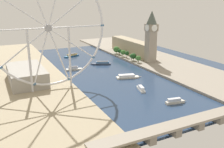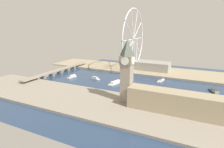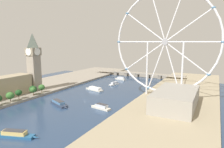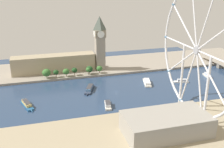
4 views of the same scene
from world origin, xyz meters
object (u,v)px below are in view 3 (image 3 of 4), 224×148
(clock_tower, at_px, (34,61))
(tour_boat_5, at_px, (59,103))
(tour_boat_2, at_px, (95,89))
(tour_boat_3, at_px, (101,107))
(ferris_wheel, at_px, (165,42))
(tour_boat_4, at_px, (114,84))
(riverside_hall, at_px, (176,99))
(river_bridge, at_px, (137,74))
(tour_boat_0, at_px, (120,79))
(tour_boat_1, at_px, (16,134))

(clock_tower, distance_m, tour_boat_5, 87.16)
(tour_boat_2, bearing_deg, tour_boat_3, 142.20)
(tour_boat_3, bearing_deg, clock_tower, 1.72)
(clock_tower, xyz_separation_m, ferris_wheel, (167.68, 51.79, 25.63))
(clock_tower, relative_size, ferris_wheel, 0.61)
(tour_boat_4, xyz_separation_m, tour_boat_5, (-7.20, -123.98, 0.16))
(riverside_hall, bearing_deg, clock_tower, -175.71)
(river_bridge, height_order, tour_boat_3, river_bridge)
(clock_tower, distance_m, tour_boat_0, 160.82)
(river_bridge, distance_m, tour_boat_0, 48.70)
(riverside_hall, relative_size, tour_boat_4, 3.30)
(clock_tower, height_order, tour_boat_4, clock_tower)
(tour_boat_3, bearing_deg, tour_boat_0, -60.72)
(tour_boat_1, height_order, tour_boat_5, tour_boat_1)
(riverside_hall, xyz_separation_m, tour_boat_1, (-94.52, -119.36, -9.69))
(tour_boat_0, distance_m, tour_boat_2, 92.39)
(tour_boat_3, bearing_deg, tour_boat_2, -41.97)
(tour_boat_0, bearing_deg, tour_boat_4, 112.39)
(tour_boat_0, bearing_deg, riverside_hall, 144.22)
(tour_boat_5, bearing_deg, tour_boat_4, 109.24)
(tour_boat_0, relative_size, tour_boat_2, 0.67)
(clock_tower, height_order, ferris_wheel, ferris_wheel)
(clock_tower, height_order, tour_boat_5, clock_tower)
(tour_boat_0, bearing_deg, clock_tower, 74.40)
(ferris_wheel, bearing_deg, tour_boat_5, -139.88)
(tour_boat_3, bearing_deg, riverside_hall, -142.91)
(tour_boat_1, distance_m, tour_boat_4, 199.46)
(tour_boat_1, distance_m, tour_boat_3, 88.53)
(tour_boat_0, relative_size, tour_boat_4, 1.02)
(tour_boat_0, xyz_separation_m, tour_boat_1, (28.13, -245.22, -0.10))
(riverside_hall, distance_m, tour_boat_5, 128.03)
(tour_boat_0, bearing_deg, ferris_wheel, 148.71)
(tour_boat_4, bearing_deg, ferris_wheel, 80.71)
(riverside_hall, height_order, tour_boat_4, riverside_hall)
(ferris_wheel, bearing_deg, riverside_hall, -59.67)
(ferris_wheel, distance_m, tour_boat_0, 149.93)
(ferris_wheel, height_order, tour_boat_3, ferris_wheel)
(ferris_wheel, relative_size, riverside_hall, 1.75)
(tour_boat_0, xyz_separation_m, tour_boat_5, (3.06, -170.54, -0.10))
(ferris_wheel, height_order, tour_boat_1, ferris_wheel)
(tour_boat_3, distance_m, tour_boat_4, 120.97)
(clock_tower, relative_size, tour_boat_2, 2.29)
(clock_tower, relative_size, tour_boat_0, 3.43)
(ferris_wheel, bearing_deg, tour_boat_1, -114.81)
(ferris_wheel, distance_m, tour_boat_4, 120.42)
(riverside_hall, bearing_deg, ferris_wheel, 120.33)
(tour_boat_0, bearing_deg, tour_boat_3, 118.03)
(clock_tower, relative_size, tour_boat_5, 2.41)
(tour_boat_5, bearing_deg, river_bridge, 109.02)
(clock_tower, bearing_deg, river_bridge, 65.80)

